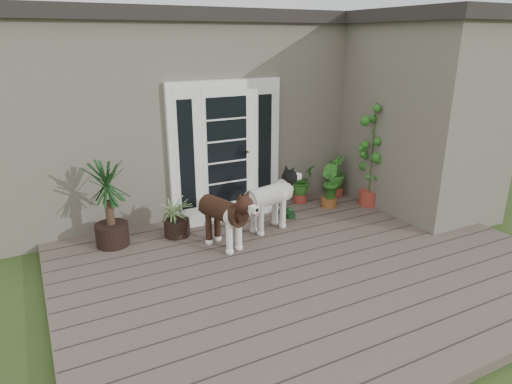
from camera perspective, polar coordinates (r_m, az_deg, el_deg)
name	(u,v)px	position (r m, az deg, el deg)	size (l,w,h in m)	color
deck	(311,268)	(5.93, 6.97, -9.52)	(6.20, 4.60, 0.12)	#6B5B4C
house_main	(193,108)	(9.13, -7.97, 10.47)	(7.40, 4.00, 3.10)	#665E54
roof_main	(189,19)	(9.03, -8.48, 20.87)	(7.60, 4.20, 0.20)	#2D2826
house_wing	(422,121)	(8.09, 20.33, 8.40)	(1.60, 2.40, 3.10)	#665E54
roof_wing	(435,16)	(7.98, 21.76, 20.08)	(1.80, 2.60, 0.20)	#2D2826
door_unit	(226,148)	(7.24, -3.81, 5.54)	(1.90, 0.14, 2.15)	white
door_step	(232,213)	(7.39, -3.01, -2.73)	(1.60, 0.40, 0.05)	white
brindle_dog	(223,220)	(6.15, -4.16, -3.63)	(0.41, 0.95, 0.79)	#381F14
white_dog	(269,205)	(6.69, 1.61, -1.64)	(0.41, 0.96, 0.80)	white
spider_plant	(176,214)	(6.62, -10.11, -2.83)	(0.62, 0.62, 0.66)	#99B56F
yucca	(109,203)	(6.43, -18.20, -1.37)	(0.86, 0.86, 1.25)	black
herb_a	(301,186)	(7.90, 5.72, 0.74)	(0.46, 0.46, 0.59)	#265919
herb_b	(329,192)	(7.77, 9.28, 0.00)	(0.35, 0.35, 0.52)	#2B5F1B
herb_c	(336,180)	(8.31, 10.08, 1.54)	(0.39, 0.39, 0.61)	#225B1A
sapling	(373,154)	(7.81, 14.58, 4.71)	(0.54, 0.54, 1.82)	#1E5C1A
clog_left	(286,213)	(7.35, 3.77, -2.64)	(0.16, 0.34, 0.10)	black
clog_right	(290,213)	(7.33, 4.39, -2.71)	(0.15, 0.33, 0.10)	black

